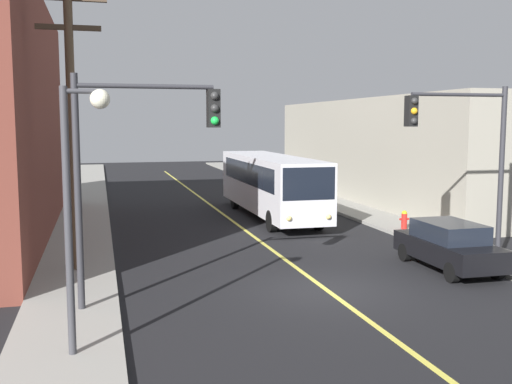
{
  "coord_description": "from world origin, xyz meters",
  "views": [
    {
      "loc": [
        -6.39,
        -16.21,
        4.92
      ],
      "look_at": [
        0.0,
        8.19,
        2.0
      ],
      "focal_mm": 41.96,
      "sensor_mm": 36.0,
      "label": 1
    }
  ],
  "objects_px": {
    "parked_car_black": "(449,245)",
    "utility_pole_near": "(71,112)",
    "street_lamp_left": "(78,182)",
    "traffic_signal_right_corner": "(463,141)",
    "city_bus": "(270,183)",
    "fire_hydrant": "(404,219)",
    "traffic_signal_left_corner": "(139,147)"
  },
  "relations": [
    {
      "from": "traffic_signal_right_corner",
      "to": "city_bus",
      "type": "bearing_deg",
      "value": 104.75
    },
    {
      "from": "traffic_signal_right_corner",
      "to": "fire_hydrant",
      "type": "relative_size",
      "value": 7.14
    },
    {
      "from": "utility_pole_near",
      "to": "street_lamp_left",
      "type": "bearing_deg",
      "value": -87.02
    },
    {
      "from": "utility_pole_near",
      "to": "traffic_signal_right_corner",
      "type": "distance_m",
      "value": 12.91
    },
    {
      "from": "city_bus",
      "to": "traffic_signal_right_corner",
      "type": "height_order",
      "value": "traffic_signal_right_corner"
    },
    {
      "from": "city_bus",
      "to": "fire_hydrant",
      "type": "height_order",
      "value": "city_bus"
    },
    {
      "from": "utility_pole_near",
      "to": "traffic_signal_right_corner",
      "type": "height_order",
      "value": "utility_pole_near"
    },
    {
      "from": "traffic_signal_left_corner",
      "to": "city_bus",
      "type": "bearing_deg",
      "value": 61.8
    },
    {
      "from": "traffic_signal_left_corner",
      "to": "traffic_signal_right_corner",
      "type": "xyz_separation_m",
      "value": [
        10.82,
        2.0,
        0.0
      ]
    },
    {
      "from": "utility_pole_near",
      "to": "city_bus",
      "type": "bearing_deg",
      "value": 45.96
    },
    {
      "from": "traffic_signal_left_corner",
      "to": "fire_hydrant",
      "type": "relative_size",
      "value": 7.14
    },
    {
      "from": "street_lamp_left",
      "to": "utility_pole_near",
      "type": "bearing_deg",
      "value": 92.98
    },
    {
      "from": "city_bus",
      "to": "parked_car_black",
      "type": "bearing_deg",
      "value": -77.84
    },
    {
      "from": "city_bus",
      "to": "fire_hydrant",
      "type": "bearing_deg",
      "value": -51.03
    },
    {
      "from": "fire_hydrant",
      "to": "utility_pole_near",
      "type": "bearing_deg",
      "value": -164.16
    },
    {
      "from": "traffic_signal_left_corner",
      "to": "street_lamp_left",
      "type": "relative_size",
      "value": 1.09
    },
    {
      "from": "parked_car_black",
      "to": "utility_pole_near",
      "type": "relative_size",
      "value": 0.48
    },
    {
      "from": "parked_car_black",
      "to": "utility_pole_near",
      "type": "distance_m",
      "value": 13.15
    },
    {
      "from": "city_bus",
      "to": "traffic_signal_left_corner",
      "type": "bearing_deg",
      "value": -118.2
    },
    {
      "from": "parked_car_black",
      "to": "street_lamp_left",
      "type": "xyz_separation_m",
      "value": [
        -11.7,
        -4.91,
        2.9
      ]
    },
    {
      "from": "parked_car_black",
      "to": "street_lamp_left",
      "type": "bearing_deg",
      "value": -157.25
    },
    {
      "from": "street_lamp_left",
      "to": "city_bus",
      "type": "bearing_deg",
      "value": 62.46
    },
    {
      "from": "city_bus",
      "to": "traffic_signal_left_corner",
      "type": "distance_m",
      "value": 16.3
    },
    {
      "from": "utility_pole_near",
      "to": "street_lamp_left",
      "type": "xyz_separation_m",
      "value": [
        0.39,
        -7.57,
        -1.52
      ]
    },
    {
      "from": "parked_car_black",
      "to": "traffic_signal_left_corner",
      "type": "distance_m",
      "value": 11.0
    },
    {
      "from": "city_bus",
      "to": "traffic_signal_left_corner",
      "type": "height_order",
      "value": "traffic_signal_left_corner"
    },
    {
      "from": "utility_pole_near",
      "to": "traffic_signal_right_corner",
      "type": "xyz_separation_m",
      "value": [
        12.63,
        -2.46,
        -0.96
      ]
    },
    {
      "from": "fire_hydrant",
      "to": "traffic_signal_right_corner",
      "type": "bearing_deg",
      "value": -102.58
    },
    {
      "from": "city_bus",
      "to": "utility_pole_near",
      "type": "bearing_deg",
      "value": -134.04
    },
    {
      "from": "street_lamp_left",
      "to": "fire_hydrant",
      "type": "distance_m",
      "value": 18.19
    },
    {
      "from": "parked_car_black",
      "to": "utility_pole_near",
      "type": "xyz_separation_m",
      "value": [
        -12.09,
        2.66,
        4.42
      ]
    },
    {
      "from": "traffic_signal_right_corner",
      "to": "street_lamp_left",
      "type": "distance_m",
      "value": 13.27
    }
  ]
}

